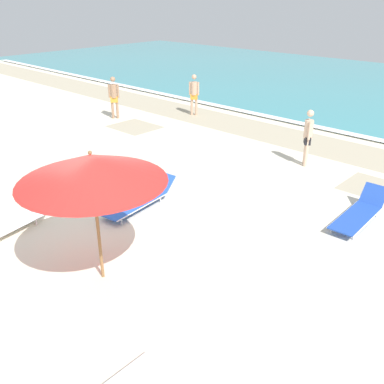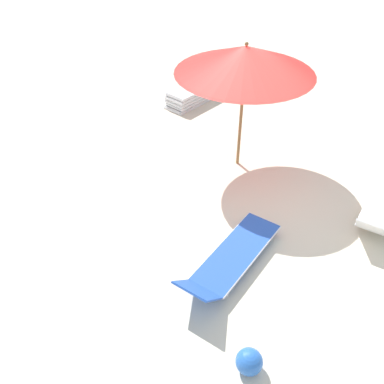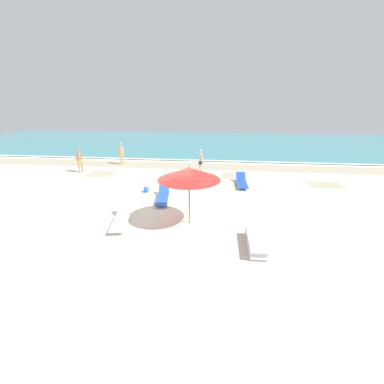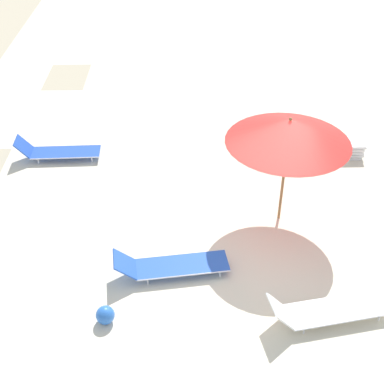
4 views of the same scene
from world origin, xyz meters
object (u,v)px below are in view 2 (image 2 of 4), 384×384
Objects in this scene: sun_lounger_beside_umbrella at (384,207)px; lounger_stack at (197,93)px; sun_lounger_under_umbrella at (230,259)px; beach_ball at (249,362)px; beach_umbrella at (245,60)px.

lounger_stack is at bearing -23.59° from sun_lounger_beside_umbrella.
sun_lounger_under_umbrella is 6.76× the size of beach_ball.
sun_lounger_under_umbrella is at bearing 125.27° from beach_umbrella.
beach_ball is at bearing 129.32° from beach_umbrella.
beach_umbrella is at bearing 147.21° from lounger_stack.
sun_lounger_under_umbrella is (-4.36, 4.11, 0.00)m from lounger_stack.
beach_umbrella reaches higher than sun_lounger_under_umbrella.
sun_lounger_beside_umbrella is 6.69× the size of beach_ball.
sun_lounger_beside_umbrella is at bearing 166.57° from lounger_stack.
lounger_stack is 0.83× the size of sun_lounger_under_umbrella.
beach_ball is at bearing 136.27° from lounger_stack.
sun_lounger_beside_umbrella reaches higher than beach_ball.
lounger_stack is 5.74m from sun_lounger_beside_umbrella.
sun_lounger_under_umbrella is at bearing 55.74° from sun_lounger_beside_umbrella.
beach_umbrella is at bearing -50.68° from beach_ball.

